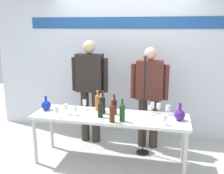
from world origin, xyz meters
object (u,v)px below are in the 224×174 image
Objects in this scene: wine_bottle_1 at (112,112)px; wine_bottle_4 at (100,109)px; wine_glass_right_1 at (159,106)px; decanter_blue_left at (46,105)px; wine_bottle_2 at (103,104)px; wine_glass_left_2 at (76,109)px; wine_glass_left_3 at (84,103)px; presenter_right at (149,92)px; wine_glass_right_2 at (168,108)px; wine_bottle_0 at (114,106)px; wine_glass_left_1 at (66,107)px; decanter_blue_right at (180,115)px; wine_glass_right_4 at (152,105)px; presenter_left at (90,85)px; wine_glass_left_0 at (57,110)px; microphone_stand at (143,122)px; wine_glass_right_3 at (150,108)px; wine_bottle_3 at (122,112)px; wine_glass_right_0 at (165,118)px; display_table at (110,119)px; wine_bottle_5 at (98,102)px.

wine_bottle_4 is at bearing 144.45° from wine_bottle_1.
decanter_blue_left is at bearing -172.60° from wine_glass_right_1.
wine_bottle_2 reaches higher than wine_glass_left_2.
wine_glass_right_1 reaches higher than wine_glass_left_3.
presenter_right is 0.56m from wine_glass_right_2.
wine_bottle_0 is 2.00× the size of wine_glass_right_1.
wine_glass_left_2 is at bearing -3.37° from wine_glass_left_1.
wine_bottle_2 is 2.23× the size of wine_glass_right_1.
wine_glass_left_1 is (-1.59, -0.12, 0.03)m from decanter_blue_right.
decanter_blue_right is 1.55× the size of wine_glass_right_4.
wine_glass_left_2 is at bearing -88.21° from presenter_left.
presenter_left is 0.87m from wine_bottle_4.
wine_glass_right_4 is at bearing 21.67° from wine_glass_left_0.
presenter_left is 1.10m from microphone_stand.
wine_glass_left_1 is 1.12× the size of wine_glass_right_3.
wine_glass_right_4 reaches higher than wine_glass_right_1.
wine_bottle_2 is 2.39× the size of wine_glass_right_2.
presenter_left is 5.39× the size of wine_bottle_1.
presenter_right is (1.49, 0.64, 0.14)m from decanter_blue_left.
wine_bottle_3 is 0.20× the size of microphone_stand.
presenter_right is at bearing 126.21° from decanter_blue_right.
wine_glass_right_0 is at bearing -58.56° from wine_glass_right_3.
wine_glass_left_0 is 1.57m from wine_glass_right_2.
wine_glass_right_4 is at bearing -78.04° from presenter_right.
presenter_right is 10.90× the size of wine_glass_right_1.
wine_glass_right_0 is at bearing -60.61° from microphone_stand.
display_table is at bearing -138.89° from microphone_stand.
presenter_left is 12.34× the size of wine_glass_right_2.
presenter_right is at bearing 44.33° from wine_bottle_2.
wine_glass_right_1 is (-0.10, 0.43, 0.02)m from wine_glass_right_0.
wine_glass_right_2 is 0.23m from wine_glass_right_4.
wine_bottle_4 is at bearing -173.32° from decanter_blue_right.
decanter_blue_right is 0.46m from wine_glass_right_4.
wine_bottle_4 reaches higher than wine_glass_left_0.
wine_glass_left_0 reaches higher than wine_glass_right_4.
wine_glass_right_1 is 1.12× the size of wine_glass_right_3.
wine_glass_right_2 is at bearing 12.03° from wine_glass_left_1.
wine_bottle_2 is 1.09× the size of wine_bottle_5.
wine_bottle_0 is at bearing -160.15° from wine_glass_right_4.
presenter_left is 11.49× the size of wine_glass_left_1.
wine_bottle_0 is 0.98× the size of wine_bottle_5.
wine_bottle_5 is 0.79m from microphone_stand.
wine_glass_left_1 is (-0.51, 0.01, -0.01)m from wine_bottle_4.
presenter_left is 0.94m from wine_glass_left_0.
wine_bottle_1 is at bearing -35.55° from wine_bottle_4.
wine_bottle_1 reaches higher than wine_glass_left_3.
wine_glass_right_2 is 0.25m from wine_glass_right_3.
wine_bottle_0 reaches higher than wine_glass_right_3.
microphone_stand is at bearing 24.47° from wine_glass_left_1.
wine_bottle_2 reaches higher than wine_glass_left_0.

